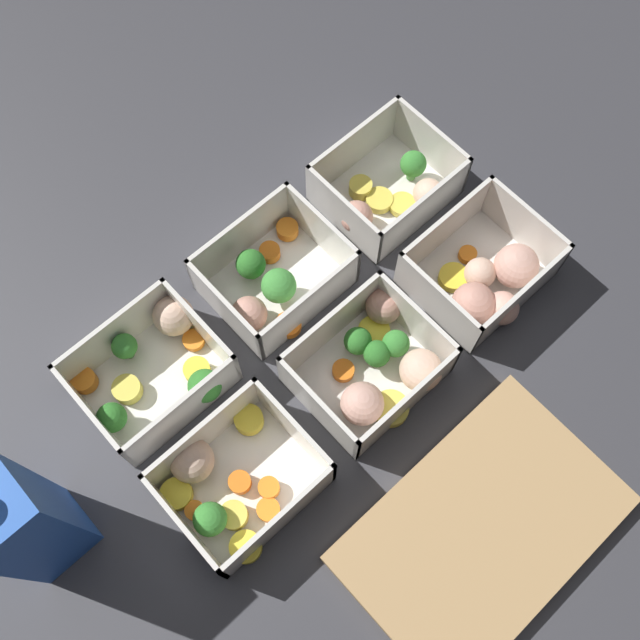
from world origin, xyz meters
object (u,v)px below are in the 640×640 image
at_px(container_near_right, 156,366).
at_px(juice_carton, 24,524).
at_px(container_near_left, 389,189).
at_px(container_far_left, 487,278).
at_px(container_far_center, 378,364).
at_px(container_near_center, 270,281).
at_px(container_far_right, 227,481).

distance_m(container_near_right, juice_carton, 0.21).
bearing_deg(container_near_left, container_far_left, 89.67).
height_order(container_far_left, juice_carton, juice_carton).
relative_size(container_far_center, juice_carton, 0.81).
distance_m(container_near_right, container_far_center, 0.24).
xyz_separation_m(container_near_center, container_far_center, (-0.02, 0.15, -0.00)).
bearing_deg(container_near_right, container_far_left, 153.45).
relative_size(container_near_center, container_near_right, 0.97).
relative_size(container_near_right, juice_carton, 0.80).
bearing_deg(container_far_left, container_far_center, -3.47).
distance_m(container_near_center, container_far_left, 0.25).
height_order(container_near_left, container_far_left, same).
relative_size(container_near_left, container_far_left, 1.06).
height_order(container_near_left, container_near_center, same).
distance_m(container_far_right, juice_carton, 0.19).
relative_size(container_far_center, container_far_right, 1.07).
bearing_deg(container_far_center, container_near_left, -137.40).
distance_m(container_far_left, container_far_right, 0.36).
relative_size(container_near_center, container_far_center, 0.95).
height_order(container_near_right, juice_carton, juice_carton).
xyz_separation_m(container_near_left, container_far_center, (0.16, 0.15, 0.00)).
distance_m(container_near_left, container_near_right, 0.34).
distance_m(container_far_center, container_far_right, 0.20).
bearing_deg(container_far_left, container_near_center, -41.80).
distance_m(container_near_center, container_far_right, 0.23).
xyz_separation_m(container_near_center, container_far_left, (-0.18, 0.16, 0.00)).
distance_m(container_far_left, juice_carton, 0.54).
bearing_deg(container_far_left, container_far_right, -3.86).
distance_m(container_far_center, juice_carton, 0.38).
bearing_deg(container_near_right, container_far_right, 81.37).
bearing_deg(container_near_left, container_far_center, 42.60).
height_order(container_near_center, container_far_left, same).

